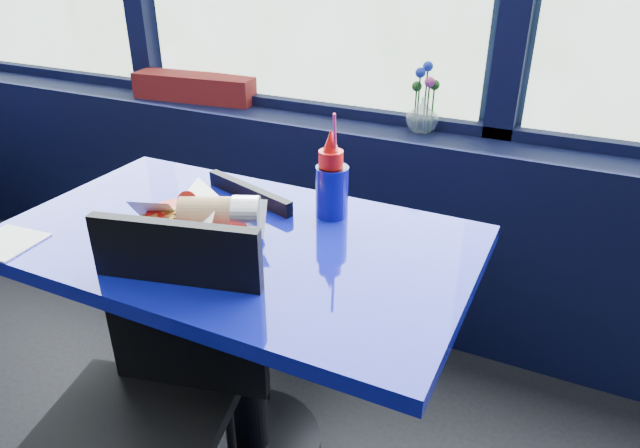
# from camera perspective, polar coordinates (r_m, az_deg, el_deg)

# --- Properties ---
(window_sill) EXTENTS (5.00, 0.26, 0.80)m
(window_sill) POSITION_cam_1_polar(r_m,az_deg,el_deg) (2.43, -2.60, 1.77)
(window_sill) COLOR black
(window_sill) RESTS_ON ground
(near_table) EXTENTS (1.20, 0.70, 0.75)m
(near_table) POSITION_cam_1_polar(r_m,az_deg,el_deg) (1.56, -8.09, -7.07)
(near_table) COLOR black
(near_table) RESTS_ON ground
(chair_near_front) EXTENTS (0.49, 0.49, 0.90)m
(chair_near_front) POSITION_cam_1_polar(r_m,az_deg,el_deg) (1.40, -16.61, -15.62)
(chair_near_front) COLOR black
(chair_near_front) RESTS_ON ground
(chair_near_back) EXTENTS (0.45, 0.45, 0.79)m
(chair_near_back) POSITION_cam_1_polar(r_m,az_deg,el_deg) (1.89, -5.82, -4.40)
(chair_near_back) COLOR black
(chair_near_back) RESTS_ON ground
(planter_box) EXTENTS (0.55, 0.20, 0.11)m
(planter_box) POSITION_cam_1_polar(r_m,az_deg,el_deg) (2.54, -12.38, 13.21)
(planter_box) COLOR maroon
(planter_box) RESTS_ON window_sill
(flower_vase) EXTENTS (0.16, 0.16, 0.25)m
(flower_vase) POSITION_cam_1_polar(r_m,az_deg,el_deg) (2.09, 10.24, 11.05)
(flower_vase) COLOR silver
(flower_vase) RESTS_ON window_sill
(food_basket) EXTENTS (0.31, 0.29, 0.11)m
(food_basket) POSITION_cam_1_polar(r_m,az_deg,el_deg) (1.46, -11.77, 0.25)
(food_basket) COLOR red
(food_basket) RESTS_ON near_table
(ketchup_bottle) EXTENTS (0.07, 0.07, 0.24)m
(ketchup_bottle) POSITION_cam_1_polar(r_m,az_deg,el_deg) (1.51, 1.08, 4.58)
(ketchup_bottle) COLOR red
(ketchup_bottle) RESTS_ON near_table
(soda_cup) EXTENTS (0.09, 0.09, 0.30)m
(soda_cup) POSITION_cam_1_polar(r_m,az_deg,el_deg) (1.53, 1.21, 3.40)
(soda_cup) COLOR #0C0B7C
(soda_cup) RESTS_ON near_table
(napkin) EXTENTS (0.16, 0.16, 0.00)m
(napkin) POSITION_cam_1_polar(r_m,az_deg,el_deg) (1.62, -28.90, -1.64)
(napkin) COLOR white
(napkin) RESTS_ON near_table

